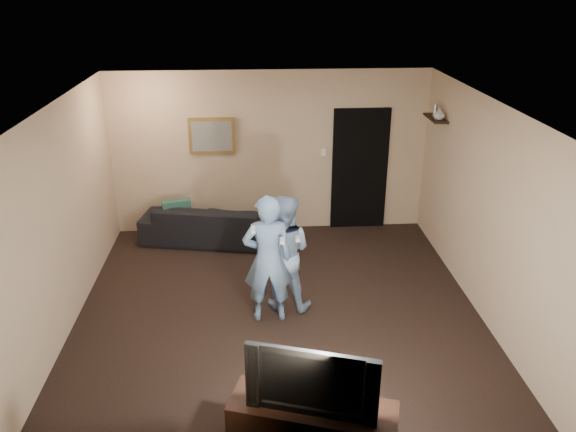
{
  "coord_description": "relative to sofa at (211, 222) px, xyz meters",
  "views": [
    {
      "loc": [
        -0.28,
        -6.08,
        3.91
      ],
      "look_at": [
        0.14,
        0.3,
        1.15
      ],
      "focal_mm": 35.0,
      "sensor_mm": 36.0,
      "label": 1
    }
  ],
  "objects": [
    {
      "name": "shelf_vase",
      "position": [
        3.35,
        -0.41,
        1.78
      ],
      "size": [
        0.19,
        0.19,
        0.17
      ],
      "primitive_type": "imported",
      "rotation": [
        0.0,
        0.0,
        -0.16
      ],
      "color": "#B8B8BD",
      "rests_on": "wall_shelf"
    },
    {
      "name": "doorway",
      "position": [
        2.41,
        0.41,
        0.69
      ],
      "size": [
        0.9,
        0.06,
        2.0
      ],
      "primitive_type": "cube",
      "color": "black",
      "rests_on": "ground"
    },
    {
      "name": "wall_front",
      "position": [
        0.96,
        -4.56,
        0.99
      ],
      "size": [
        5.0,
        0.04,
        2.6
      ],
      "primitive_type": "cube",
      "color": "tan",
      "rests_on": "ground"
    },
    {
      "name": "wii_player_right",
      "position": [
        1.03,
        -1.98,
        0.44
      ],
      "size": [
        0.85,
        0.73,
        1.5
      ],
      "color": "#86A1C3",
      "rests_on": "ground"
    },
    {
      "name": "wall_left",
      "position": [
        -1.54,
        -2.06,
        0.99
      ],
      "size": [
        0.04,
        5.0,
        2.6
      ],
      "primitive_type": "cube",
      "color": "tan",
      "rests_on": "ground"
    },
    {
      "name": "sofa",
      "position": [
        0.0,
        0.0,
        0.0
      ],
      "size": [
        2.24,
        1.22,
        0.62
      ],
      "primitive_type": "imported",
      "rotation": [
        0.0,
        0.0,
        2.95
      ],
      "color": "black",
      "rests_on": "ground"
    },
    {
      "name": "painting_frame",
      "position": [
        0.06,
        0.41,
        1.29
      ],
      "size": [
        0.72,
        0.05,
        0.57
      ],
      "primitive_type": "cube",
      "color": "olive",
      "rests_on": "wall_back"
    },
    {
      "name": "light_switch",
      "position": [
        1.81,
        0.41,
        0.99
      ],
      "size": [
        0.08,
        0.02,
        0.12
      ],
      "primitive_type": "cube",
      "color": "silver",
      "rests_on": "wall_back"
    },
    {
      "name": "television",
      "position": [
        1.15,
        -4.39,
        0.52
      ],
      "size": [
        1.11,
        0.47,
        0.64
      ],
      "primitive_type": "imported",
      "rotation": [
        0.0,
        0.0,
        -0.3
      ],
      "color": "black",
      "rests_on": "tv_console"
    },
    {
      "name": "wii_player_left",
      "position": [
        0.83,
        -2.26,
        0.5
      ],
      "size": [
        0.6,
        0.49,
        1.62
      ],
      "color": "#6D92BE",
      "rests_on": "ground"
    },
    {
      "name": "wall_right",
      "position": [
        3.46,
        -2.06,
        0.99
      ],
      "size": [
        0.04,
        5.0,
        2.6
      ],
      "primitive_type": "cube",
      "color": "tan",
      "rests_on": "ground"
    },
    {
      "name": "shelf_figurine",
      "position": [
        3.35,
        -0.21,
        1.79
      ],
      "size": [
        0.06,
        0.06,
        0.18
      ],
      "primitive_type": "cylinder",
      "color": "#BABBBF",
      "rests_on": "wall_shelf"
    },
    {
      "name": "painting_canvas",
      "position": [
        0.06,
        0.38,
        1.29
      ],
      "size": [
        0.62,
        0.01,
        0.47
      ],
      "primitive_type": "cube",
      "color": "slate",
      "rests_on": "painting_frame"
    },
    {
      "name": "throw_pillow",
      "position": [
        -0.52,
        0.0,
        0.17
      ],
      "size": [
        0.45,
        0.25,
        0.43
      ],
      "primitive_type": "cube",
      "rotation": [
        0.0,
        0.0,
        0.26
      ],
      "color": "#17463D",
      "rests_on": "sofa"
    },
    {
      "name": "tv_console",
      "position": [
        1.15,
        -4.39,
        -0.06
      ],
      "size": [
        1.52,
        0.87,
        0.52
      ],
      "primitive_type": "cube",
      "rotation": [
        0.0,
        0.0,
        -0.3
      ],
      "color": "black",
      "rests_on": "ground"
    },
    {
      "name": "ground",
      "position": [
        0.96,
        -2.06,
        -0.31
      ],
      "size": [
        5.0,
        5.0,
        0.0
      ],
      "primitive_type": "plane",
      "color": "black",
      "rests_on": "ground"
    },
    {
      "name": "ceiling",
      "position": [
        0.96,
        -2.06,
        2.29
      ],
      "size": [
        5.0,
        5.0,
        0.04
      ],
      "primitive_type": "cube",
      "color": "silver",
      "rests_on": "wall_back"
    },
    {
      "name": "wall_shelf",
      "position": [
        3.35,
        -0.26,
        1.68
      ],
      "size": [
        0.2,
        0.6,
        0.03
      ],
      "primitive_type": "cube",
      "color": "black",
      "rests_on": "wall_right"
    },
    {
      "name": "wall_back",
      "position": [
        0.96,
        0.44,
        0.99
      ],
      "size": [
        5.0,
        0.04,
        2.6
      ],
      "primitive_type": "cube",
      "color": "tan",
      "rests_on": "ground"
    }
  ]
}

